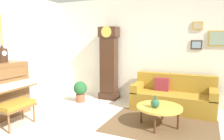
# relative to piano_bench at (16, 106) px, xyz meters

# --- Properties ---
(ground_plane) EXTENTS (6.40, 6.00, 0.10)m
(ground_plane) POSITION_rel_piano_bench_xyz_m (1.52, 0.35, -0.46)
(ground_plane) COLOR beige
(wall_back) EXTENTS (5.30, 0.13, 2.80)m
(wall_back) POSITION_rel_piano_bench_xyz_m (1.53, 2.75, 1.00)
(wall_back) COLOR silver
(wall_back) RESTS_ON ground_plane
(area_rug) EXTENTS (2.10, 1.50, 0.01)m
(area_rug) POSITION_rel_piano_bench_xyz_m (2.57, 1.16, -0.40)
(area_rug) COLOR brown
(area_rug) RESTS_ON ground_plane
(piano_bench) EXTENTS (0.42, 0.70, 0.48)m
(piano_bench) POSITION_rel_piano_bench_xyz_m (0.00, 0.00, 0.00)
(piano_bench) COLOR brown
(piano_bench) RESTS_ON ground_plane
(grandfather_clock) EXTENTS (0.52, 0.34, 2.03)m
(grandfather_clock) POSITION_rel_piano_bench_xyz_m (0.83, 2.48, 0.56)
(grandfather_clock) COLOR #3D2316
(grandfather_clock) RESTS_ON ground_plane
(couch) EXTENTS (1.90, 0.80, 0.84)m
(couch) POSITION_rel_piano_bench_xyz_m (2.63, 2.27, -0.09)
(couch) COLOR olive
(couch) RESTS_ON ground_plane
(coffee_table) EXTENTS (0.88, 0.88, 0.40)m
(coffee_table) POSITION_rel_piano_bench_xyz_m (2.54, 1.15, -0.03)
(coffee_table) COLOR gold
(coffee_table) RESTS_ON ground_plane
(mantel_clock) EXTENTS (0.13, 0.18, 0.38)m
(mantel_clock) POSITION_rel_piano_bench_xyz_m (-0.71, 0.35, 0.95)
(mantel_clock) COLOR #3D2316
(mantel_clock) RESTS_ON piano
(green_jug) EXTENTS (0.17, 0.17, 0.24)m
(green_jug) POSITION_rel_piano_bench_xyz_m (2.48, 1.03, 0.08)
(green_jug) COLOR #234C33
(green_jug) RESTS_ON coffee_table
(potted_plant) EXTENTS (0.36, 0.36, 0.56)m
(potted_plant) POSITION_rel_piano_bench_xyz_m (0.25, 1.88, -0.08)
(potted_plant) COLOR #935138
(potted_plant) RESTS_ON ground_plane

